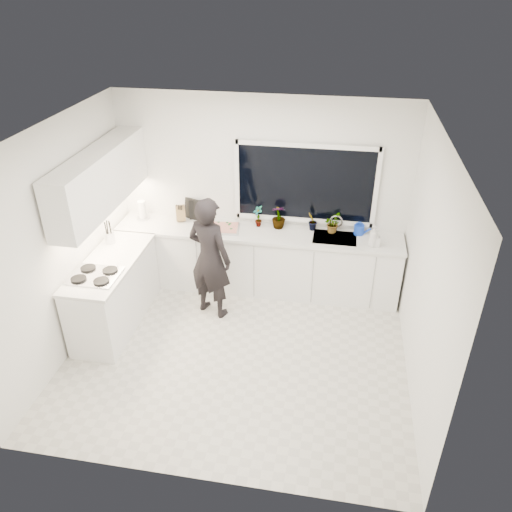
# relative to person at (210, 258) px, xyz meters

# --- Properties ---
(floor) EXTENTS (4.00, 3.50, 0.02)m
(floor) POSITION_rel_person_xyz_m (0.51, -0.78, -0.85)
(floor) COLOR beige
(floor) RESTS_ON ground
(wall_back) EXTENTS (4.00, 0.02, 2.70)m
(wall_back) POSITION_rel_person_xyz_m (0.51, 0.98, 0.51)
(wall_back) COLOR white
(wall_back) RESTS_ON ground
(wall_left) EXTENTS (0.02, 3.50, 2.70)m
(wall_left) POSITION_rel_person_xyz_m (-1.50, -0.78, 0.51)
(wall_left) COLOR white
(wall_left) RESTS_ON ground
(wall_right) EXTENTS (0.02, 3.50, 2.70)m
(wall_right) POSITION_rel_person_xyz_m (2.52, -0.78, 0.51)
(wall_right) COLOR white
(wall_right) RESTS_ON ground
(ceiling) EXTENTS (4.00, 3.50, 0.02)m
(ceiling) POSITION_rel_person_xyz_m (0.51, -0.78, 1.87)
(ceiling) COLOR white
(ceiling) RESTS_ON wall_back
(window) EXTENTS (1.80, 0.02, 1.00)m
(window) POSITION_rel_person_xyz_m (1.11, 0.95, 0.71)
(window) COLOR black
(window) RESTS_ON wall_back
(base_cabinets_back) EXTENTS (3.92, 0.58, 0.88)m
(base_cabinets_back) POSITION_rel_person_xyz_m (0.51, 0.67, -0.40)
(base_cabinets_back) COLOR white
(base_cabinets_back) RESTS_ON floor
(base_cabinets_left) EXTENTS (0.58, 1.60, 0.88)m
(base_cabinets_left) POSITION_rel_person_xyz_m (-1.16, -0.43, -0.40)
(base_cabinets_left) COLOR white
(base_cabinets_left) RESTS_ON floor
(countertop_back) EXTENTS (3.94, 0.62, 0.04)m
(countertop_back) POSITION_rel_person_xyz_m (0.51, 0.66, 0.06)
(countertop_back) COLOR silver
(countertop_back) RESTS_ON base_cabinets_back
(countertop_left) EXTENTS (0.62, 1.60, 0.04)m
(countertop_left) POSITION_rel_person_xyz_m (-1.16, -0.43, 0.06)
(countertop_left) COLOR silver
(countertop_left) RESTS_ON base_cabinets_left
(upper_cabinets) EXTENTS (0.34, 2.10, 0.70)m
(upper_cabinets) POSITION_rel_person_xyz_m (-1.28, -0.08, 1.01)
(upper_cabinets) COLOR white
(upper_cabinets) RESTS_ON wall_left
(sink) EXTENTS (0.58, 0.42, 0.14)m
(sink) POSITION_rel_person_xyz_m (1.56, 0.67, 0.03)
(sink) COLOR silver
(sink) RESTS_ON countertop_back
(faucet) EXTENTS (0.03, 0.03, 0.22)m
(faucet) POSITION_rel_person_xyz_m (1.56, 0.87, 0.19)
(faucet) COLOR silver
(faucet) RESTS_ON countertop_back
(stovetop) EXTENTS (0.56, 0.48, 0.03)m
(stovetop) POSITION_rel_person_xyz_m (-1.18, -0.78, 0.10)
(stovetop) COLOR black
(stovetop) RESTS_ON countertop_left
(person) EXTENTS (0.71, 0.59, 1.67)m
(person) POSITION_rel_person_xyz_m (0.00, 0.00, 0.00)
(person) COLOR black
(person) RESTS_ON floor
(pizza_tray) EXTENTS (0.54, 0.42, 0.03)m
(pizza_tray) POSITION_rel_person_xyz_m (0.00, 0.64, 0.10)
(pizza_tray) COLOR silver
(pizza_tray) RESTS_ON countertop_back
(pizza) EXTENTS (0.49, 0.37, 0.01)m
(pizza) POSITION_rel_person_xyz_m (0.00, 0.64, 0.12)
(pizza) COLOR red
(pizza) RESTS_ON pizza_tray
(watering_can) EXTENTS (0.18, 0.18, 0.13)m
(watering_can) POSITION_rel_person_xyz_m (1.87, 0.83, 0.15)
(watering_can) COLOR #143CC4
(watering_can) RESTS_ON countertop_back
(paper_towel_roll) EXTENTS (0.14, 0.14, 0.26)m
(paper_towel_roll) POSITION_rel_person_xyz_m (-1.18, 0.77, 0.21)
(paper_towel_roll) COLOR white
(paper_towel_roll) RESTS_ON countertop_back
(knife_block) EXTENTS (0.16, 0.14, 0.22)m
(knife_block) POSITION_rel_person_xyz_m (-0.63, 0.81, 0.19)
(knife_block) COLOR #965F45
(knife_block) RESTS_ON countertop_back
(utensil_crock) EXTENTS (0.16, 0.16, 0.16)m
(utensil_crock) POSITION_rel_person_xyz_m (-1.34, 0.02, 0.16)
(utensil_crock) COLOR silver
(utensil_crock) RESTS_ON countertop_left
(picture_frame_large) EXTENTS (0.22, 0.07, 0.28)m
(picture_frame_large) POSITION_rel_person_xyz_m (-0.41, 0.91, 0.22)
(picture_frame_large) COLOR black
(picture_frame_large) RESTS_ON countertop_back
(picture_frame_small) EXTENTS (0.24, 0.11, 0.30)m
(picture_frame_small) POSITION_rel_person_xyz_m (-0.49, 0.91, 0.23)
(picture_frame_small) COLOR black
(picture_frame_small) RESTS_ON countertop_back
(herb_plants) EXTENTS (1.21, 0.24, 0.33)m
(herb_plants) POSITION_rel_person_xyz_m (1.06, 0.83, 0.23)
(herb_plants) COLOR #26662D
(herb_plants) RESTS_ON countertop_back
(soap_bottles) EXTENTS (0.18, 0.16, 0.29)m
(soap_bottles) POSITION_rel_person_xyz_m (2.06, 0.52, 0.22)
(soap_bottles) COLOR #D8BF66
(soap_bottles) RESTS_ON countertop_back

